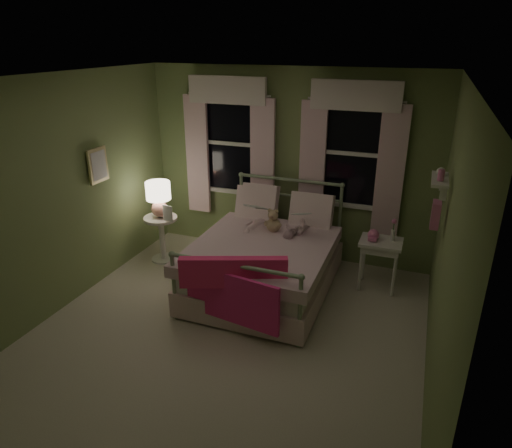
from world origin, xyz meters
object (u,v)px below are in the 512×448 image
at_px(child_left, 257,205).
at_px(table_lamp, 158,196).
at_px(teddy_bear, 273,222).
at_px(nightstand_right, 380,248).
at_px(nightstand_left, 162,232).
at_px(child_right, 299,212).
at_px(bed, 265,261).

xyz_separation_m(child_left, table_lamp, (-1.34, -0.20, 0.03)).
relative_size(teddy_bear, nightstand_right, 0.48).
bearing_deg(nightstand_left, child_right, 5.98).
xyz_separation_m(child_left, nightstand_right, (1.59, 0.07, -0.37)).
bearing_deg(nightstand_left, nightstand_right, 5.21).
relative_size(teddy_bear, nightstand_left, 0.48).
height_order(child_left, child_right, child_left).
distance_m(bed, table_lamp, 1.73).
bearing_deg(teddy_bear, nightstand_left, -178.57).
bearing_deg(bed, table_lamp, 171.75).
xyz_separation_m(teddy_bear, table_lamp, (-1.62, -0.04, 0.16)).
distance_m(child_right, table_lamp, 1.91).
bearing_deg(teddy_bear, table_lamp, -178.57).
bearing_deg(bed, nightstand_right, 20.89).
bearing_deg(child_right, teddy_bear, 41.32).
xyz_separation_m(child_left, teddy_bear, (0.28, -0.16, -0.13)).
bearing_deg(nightstand_left, teddy_bear, 1.43).
bearing_deg(bed, child_left, 122.39).
bearing_deg(nightstand_right, child_left, -177.55).
bearing_deg(nightstand_left, table_lamp, 0.00).
xyz_separation_m(child_right, nightstand_left, (-1.90, -0.20, -0.49)).
bearing_deg(bed, nightstand_left, 171.75).
relative_size(bed, child_right, 2.98).
bearing_deg(nightstand_right, bed, -159.11).
bearing_deg(table_lamp, child_left, 8.45).
xyz_separation_m(nightstand_left, table_lamp, (0.00, 0.00, 0.54)).
relative_size(child_right, table_lamp, 1.39).
bearing_deg(child_right, table_lamp, 17.81).
bearing_deg(child_right, bed, 68.40).
xyz_separation_m(child_right, teddy_bear, (-0.28, -0.16, -0.12)).
distance_m(teddy_bear, nightstand_right, 1.35).
xyz_separation_m(bed, nightstand_left, (-1.61, 0.23, 0.04)).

